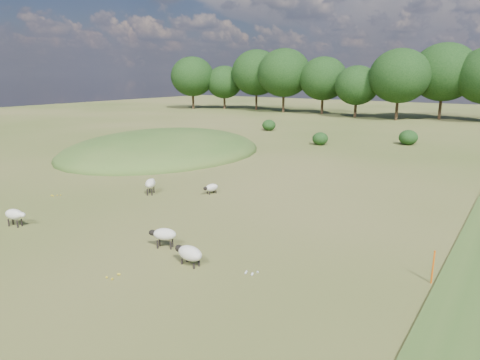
# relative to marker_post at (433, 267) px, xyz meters

# --- Properties ---
(ground) EXTENTS (160.00, 160.00, 0.00)m
(ground) POSITION_rel_marker_post_xyz_m (-13.46, 21.12, -0.60)
(ground) COLOR #3E571B
(ground) RESTS_ON ground
(mound) EXTENTS (16.00, 20.00, 4.00)m
(mound) POSITION_rel_marker_post_xyz_m (-25.46, 13.12, -0.60)
(mound) COLOR #33561E
(mound) RESTS_ON ground
(treeline) EXTENTS (96.28, 14.66, 11.70)m
(treeline) POSITION_rel_marker_post_xyz_m (-14.52, 56.55, 5.97)
(treeline) COLOR black
(treeline) RESTS_ON ground
(shrubs) EXTENTS (19.17, 8.48, 1.52)m
(shrubs) POSITION_rel_marker_post_xyz_m (-15.49, 29.54, 0.11)
(shrubs) COLOR black
(shrubs) RESTS_ON ground
(marker_post) EXTENTS (0.06, 0.06, 1.20)m
(marker_post) POSITION_rel_marker_post_xyz_m (0.00, 0.00, 0.00)
(marker_post) COLOR #D8590C
(marker_post) RESTS_ON ground
(sheep_0) EXTENTS (1.34, 0.65, 0.76)m
(sheep_0) POSITION_rel_marker_post_xyz_m (-7.80, -3.59, -0.12)
(sheep_0) COLOR #BDB69D
(sheep_0) RESTS_ON ground
(sheep_1) EXTENTS (0.65, 1.09, 0.60)m
(sheep_1) POSITION_rel_marker_post_xyz_m (-13.21, 4.63, -0.22)
(sheep_1) COLOR #BDB69D
(sheep_1) RESTS_ON ground
(sheep_2) EXTENTS (1.05, 1.28, 0.92)m
(sheep_2) POSITION_rel_marker_post_xyz_m (-16.19, 2.58, 0.04)
(sheep_2) COLOR #BDB69D
(sheep_2) RESTS_ON ground
(sheep_3) EXTENTS (1.21, 0.71, 0.84)m
(sheep_3) POSITION_rel_marker_post_xyz_m (-17.33, -5.02, -0.01)
(sheep_3) COLOR #BDB69D
(sheep_3) RESTS_ON ground
(sheep_4) EXTENTS (1.21, 0.87, 0.84)m
(sheep_4) POSITION_rel_marker_post_xyz_m (-9.75, -2.93, -0.01)
(sheep_4) COLOR #BDB69D
(sheep_4) RESTS_ON ground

